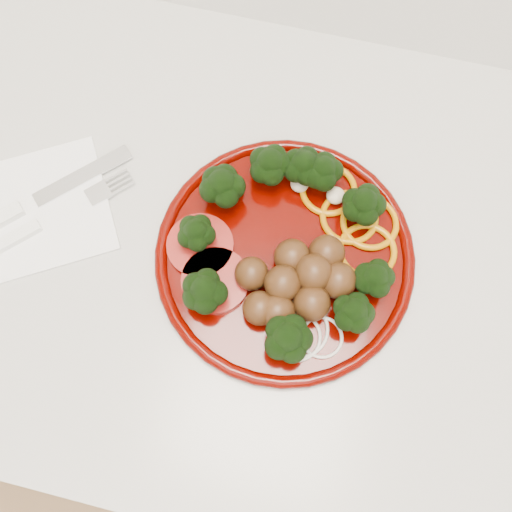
% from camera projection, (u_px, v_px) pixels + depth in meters
% --- Properties ---
extents(counter, '(2.40, 0.60, 0.90)m').
position_uv_depth(counter, '(284.00, 331.00, 1.06)').
color(counter, silver).
rests_on(counter, ground).
extents(plate, '(0.29, 0.29, 0.06)m').
position_uv_depth(plate, '(288.00, 252.00, 0.62)').
color(plate, '#440300').
rests_on(plate, counter).
extents(napkin, '(0.20, 0.20, 0.00)m').
position_uv_depth(napkin, '(43.00, 209.00, 0.65)').
color(napkin, white).
rests_on(napkin, counter).
extents(knife, '(0.17, 0.17, 0.01)m').
position_uv_depth(knife, '(16.00, 210.00, 0.64)').
color(knife, silver).
rests_on(knife, napkin).
extents(fork, '(0.15, 0.16, 0.01)m').
position_uv_depth(fork, '(25.00, 233.00, 0.64)').
color(fork, white).
rests_on(fork, napkin).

